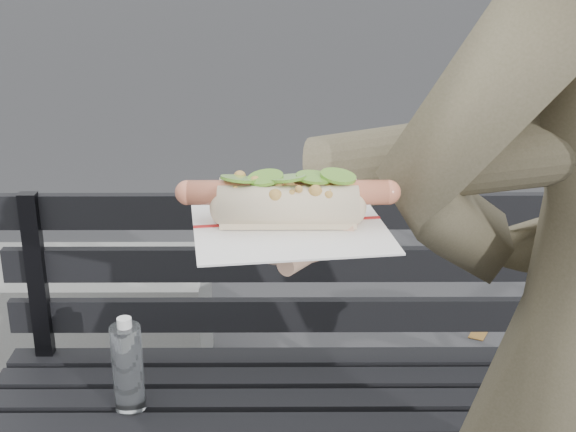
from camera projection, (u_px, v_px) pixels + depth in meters
name	position (u px, v px, depth m)	size (l,w,h in m)	color
park_bench	(327.00, 363.00, 1.77)	(1.50, 0.44, 0.88)	black
concrete_block	(25.00, 321.00, 2.65)	(1.20, 0.40, 0.40)	slate
held_hotdog	(473.00, 165.00, 0.86)	(0.64, 0.32, 0.20)	#4C4732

